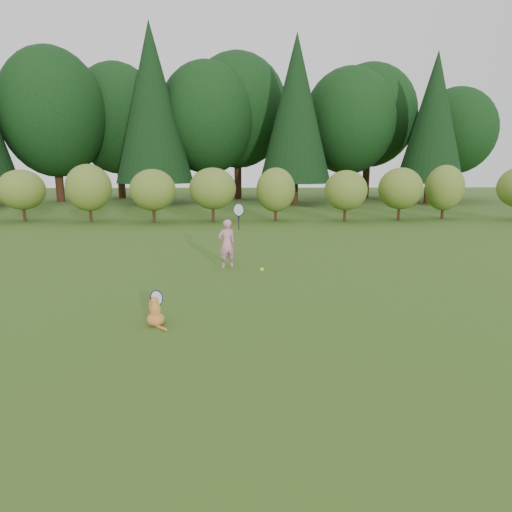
{
  "coord_description": "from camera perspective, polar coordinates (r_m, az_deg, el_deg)",
  "views": [
    {
      "loc": [
        -0.1,
        -8.04,
        2.51
      ],
      "look_at": [
        0.2,
        0.8,
        0.7
      ],
      "focal_mm": 30.0,
      "sensor_mm": 36.0,
      "label": 1
    }
  ],
  "objects": [
    {
      "name": "ground",
      "position": [
        8.42,
        -1.18,
        -5.78
      ],
      "size": [
        100.0,
        100.0,
        0.0
      ],
      "primitive_type": "plane",
      "color": "#2F5217",
      "rests_on": "ground"
    },
    {
      "name": "tennis_ball",
      "position": [
        8.13,
        0.81,
        -1.79
      ],
      "size": [
        0.07,
        0.07,
        0.07
      ],
      "color": "#C4DB19",
      "rests_on": "ground"
    },
    {
      "name": "woodland_backdrop",
      "position": [
        31.44,
        -1.86,
        20.71
      ],
      "size": [
        48.0,
        10.0,
        15.0
      ],
      "primitive_type": null,
      "color": "black",
      "rests_on": "ground"
    },
    {
      "name": "shrub_row",
      "position": [
        21.07,
        -1.69,
        8.55
      ],
      "size": [
        28.0,
        3.0,
        2.8
      ],
      "primitive_type": null,
      "color": "#5C7624",
      "rests_on": "ground"
    },
    {
      "name": "cat",
      "position": [
        7.21,
        -13.28,
        -7.04
      ],
      "size": [
        0.45,
        0.73,
        0.65
      ],
      "rotation": [
        0.0,
        0.0,
        0.32
      ],
      "color": "#D56329",
      "rests_on": "ground"
    },
    {
      "name": "child",
      "position": [
        10.98,
        -3.86,
        1.81
      ],
      "size": [
        0.73,
        0.45,
        1.87
      ],
      "rotation": [
        0.0,
        0.0,
        3.53
      ],
      "color": "pink",
      "rests_on": "ground"
    }
  ]
}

